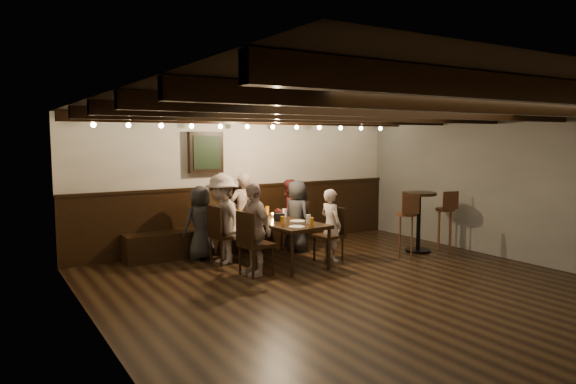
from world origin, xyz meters
TOP-DOWN VIEW (x-y plane):
  - room at (-0.29, 2.21)m, footprint 7.00×7.00m
  - dining_table at (-0.15, 2.05)m, footprint 0.98×1.88m
  - chair_left_near at (-0.91, 2.44)m, footprint 0.46×0.46m
  - chair_left_far at (-0.83, 1.54)m, footprint 0.47×0.47m
  - chair_right_near at (0.53, 2.57)m, footprint 0.44×0.44m
  - chair_right_far at (0.61, 1.67)m, footprint 0.43×0.43m
  - person_bench_left at (-1.13, 2.87)m, footprint 0.63×0.44m
  - person_bench_centre at (-0.24, 3.10)m, footprint 0.53×0.37m
  - person_bench_right at (0.67, 3.03)m, footprint 0.64×0.52m
  - person_left_near at (-0.94, 2.44)m, footprint 0.61×0.97m
  - person_left_far at (-0.86, 1.54)m, footprint 0.40×0.82m
  - person_right_near at (0.56, 2.57)m, footprint 0.45×0.65m
  - person_right_far at (0.64, 1.67)m, footprint 0.32×0.45m
  - pint_a at (-0.49, 2.73)m, footprint 0.07×0.07m
  - pint_b at (0.04, 2.72)m, footprint 0.07×0.07m
  - pint_c at (-0.46, 2.13)m, footprint 0.07×0.07m
  - pint_d at (0.13, 2.28)m, footprint 0.07×0.07m
  - pint_e at (-0.33, 1.59)m, footprint 0.07×0.07m
  - pint_f at (0.10, 1.52)m, footprint 0.07×0.07m
  - pint_g at (-0.03, 1.26)m, footprint 0.07×0.07m
  - plate_near at (-0.24, 1.34)m, footprint 0.24×0.24m
  - plate_far at (0.06, 1.77)m, footprint 0.24×0.24m
  - condiment_caddy at (-0.14, 2.00)m, footprint 0.15×0.10m
  - candle at (-0.06, 2.36)m, footprint 0.05×0.05m
  - high_top_table at (2.35, 1.40)m, footprint 0.60×0.60m
  - bar_stool_left at (1.85, 1.19)m, footprint 0.37×0.39m
  - bar_stool_right at (2.85, 1.24)m, footprint 0.36×0.38m

SIDE VIEW (x-z plane):
  - chair_right_far at x=0.61m, z-range -0.17..0.71m
  - chair_right_near at x=0.53m, z-range -0.17..0.72m
  - chair_left_near at x=-0.91m, z-range -0.18..0.75m
  - chair_left_far at x=-0.83m, z-range -0.18..0.76m
  - bar_stool_left at x=1.85m, z-range -0.14..0.93m
  - bar_stool_right at x=2.85m, z-range -0.14..0.93m
  - person_right_far at x=0.64m, z-range 0.00..1.18m
  - person_bench_left at x=-1.13m, z-range 0.00..1.23m
  - person_bench_right at x=0.67m, z-range 0.00..1.24m
  - dining_table at x=-0.15m, z-range 0.28..0.97m
  - person_right_near at x=0.56m, z-range 0.00..1.26m
  - person_left_far at x=-0.86m, z-range 0.00..1.36m
  - plate_near at x=-0.24m, z-range 0.68..0.70m
  - plate_far at x=0.06m, z-range 0.68..0.70m
  - person_bench_centre at x=-0.24m, z-range 0.00..1.38m
  - high_top_table at x=2.35m, z-range 0.17..1.22m
  - candle at x=-0.06m, z-range 0.68..0.73m
  - person_left_near at x=-0.94m, z-range 0.00..1.43m
  - condiment_caddy at x=-0.14m, z-range 0.68..0.80m
  - pint_a at x=-0.49m, z-range 0.68..0.82m
  - pint_b at x=0.04m, z-range 0.68..0.82m
  - pint_c at x=-0.46m, z-range 0.68..0.82m
  - pint_d at x=0.13m, z-range 0.68..0.82m
  - pint_e at x=-0.33m, z-range 0.68..0.82m
  - pint_f at x=0.10m, z-range 0.68..0.82m
  - pint_g at x=-0.03m, z-range 0.68..0.82m
  - room at x=-0.29m, z-range -2.43..4.57m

